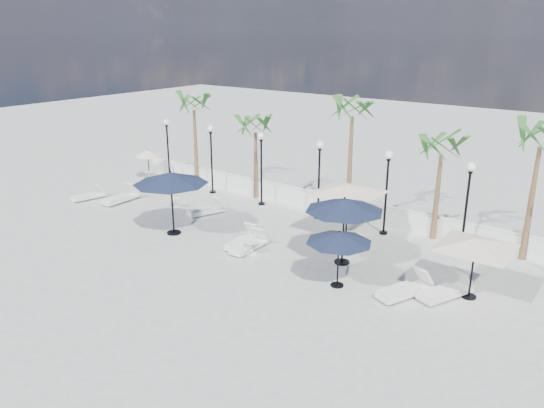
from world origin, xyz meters
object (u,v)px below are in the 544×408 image
Objects in this scene: lounger_1 at (206,210)px; parasol_cream_small at (148,154)px; parasol_navy_mid at (339,238)px; parasol_navy_right at (344,205)px; lounger_0 at (88,195)px; lounger_5 at (405,289)px; parasol_cream_sq_b at (476,239)px; lounger_2 at (121,197)px; lounger_4 at (249,245)px; parasol_cream_sq_a at (348,185)px; lounger_3 at (243,240)px; lounger_6 at (446,291)px; parasol_navy_left at (171,178)px.

parasol_cream_small reaches higher than lounger_1.
parasol_navy_mid is 0.78× the size of parasol_navy_right.
parasol_navy_mid is 1.25× the size of parasol_cream_small.
lounger_0 is 0.63× the size of parasol_navy_right.
parasol_cream_sq_b is at bearing 57.42° from lounger_5.
lounger_2 reaches higher than lounger_0.
parasol_cream_sq_a is at bearing 52.54° from lounger_4.
lounger_2 reaches higher than lounger_3.
lounger_3 is 0.90× the size of lounger_5.
parasol_cream_sq_a is at bearing -4.85° from parasol_cream_small.
parasol_navy_right is at bearing -178.24° from parasol_cream_sq_b.
parasol_navy_right is at bearing -161.08° from lounger_6.
parasol_cream_sq_b is at bearing 62.23° from lounger_6.
lounger_2 is at bearing -60.28° from parasol_cream_small.
lounger_0 is at bearing 177.57° from lounger_4.
lounger_0 is at bearing -141.80° from lounger_1.
parasol_navy_right reaches higher than lounger_5.
lounger_5 is 19.31m from parasol_cream_small.
lounger_0 is 19.42m from lounger_6.
parasol_navy_left is at bearing -171.34° from parasol_cream_sq_b.
parasol_cream_sq_a is at bearing 26.42° from lounger_0.
parasol_navy_right is at bearing 16.66° from lounger_4.
lounger_1 is at bearing 146.97° from lounger_3.
lounger_0 is 20.19m from parasol_cream_sq_b.
lounger_2 is at bearing -167.58° from parasol_cream_sq_a.
lounger_1 is 5.20m from lounger_2.
parasol_cream_sq_a is at bearing 177.14° from lounger_6.
parasol_cream_sq_a is 2.84× the size of parasol_cream_small.
parasol_navy_left is 7.75m from parasol_cream_sq_a.
lounger_2 is 0.96× the size of lounger_5.
parasol_cream_sq_a reaches higher than parasol_navy_mid.
parasol_cream_small is (-14.41, 1.22, -0.83)m from parasol_cream_sq_a.
parasol_cream_small is (-16.40, 5.42, -0.24)m from parasol_navy_mid.
lounger_2 is at bearing -178.53° from parasol_cream_sq_b.
parasol_navy_mid is (8.54, -0.06, -0.71)m from parasol_navy_left.
parasol_navy_mid is at bearing -64.57° from parasol_cream_sq_a.
lounger_2 is 0.46× the size of parasol_cream_sq_b.
parasol_navy_right reaches higher than lounger_0.
lounger_3 is 0.61× the size of parasol_navy_left.
parasol_navy_left is at bearing -173.95° from lounger_4.
lounger_6 is at bearing -4.85° from parasol_navy_right.
lounger_0 is at bearing 173.56° from lounger_3.
lounger_4 is 0.36× the size of parasol_cream_sq_a.
parasol_cream_small is at bearing -167.49° from lounger_6.
lounger_1 reaches higher than lounger_0.
parasol_navy_right is at bearing 12.97° from parasol_navy_left.
parasol_cream_small reaches higher than lounger_4.
lounger_5 is 2.93m from parasol_cream_sq_b.
parasol_cream_sq_a is (6.55, 4.14, -0.12)m from parasol_navy_left.
parasol_navy_mid is at bearing -65.33° from parasol_navy_right.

